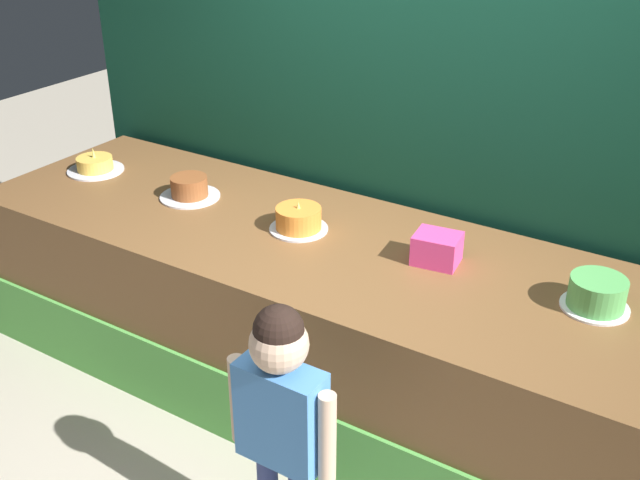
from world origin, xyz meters
TOP-DOWN VIEW (x-y plane):
  - ground_plane at (0.00, 0.00)m, footprint 12.00×12.00m
  - stage_platform at (0.00, 0.56)m, footprint 4.17×1.15m
  - curtain_backdrop at (0.00, 1.23)m, footprint 4.45×0.08m
  - child_figure at (0.26, -0.42)m, footprint 0.46×0.21m
  - pink_box at (0.35, 0.67)m, footprint 0.22×0.19m
  - cake_far_left at (-1.77, 0.61)m, footprint 0.32×0.32m
  - cake_center_left at (-1.06, 0.62)m, footprint 0.32×0.32m
  - cake_center_right at (-0.35, 0.61)m, footprint 0.29×0.29m
  - cake_far_right at (1.06, 0.66)m, footprint 0.28×0.28m

SIDE VIEW (x-z plane):
  - ground_plane at x=0.00m, z-range 0.00..0.00m
  - stage_platform at x=0.00m, z-range 0.00..0.87m
  - child_figure at x=0.26m, z-range 0.17..1.36m
  - cake_far_left at x=-1.77m, z-range 0.84..0.98m
  - cake_center_left at x=-1.06m, z-range 0.87..0.99m
  - cake_center_right at x=-0.35m, z-range 0.86..1.00m
  - cake_far_right at x=1.06m, z-range 0.87..1.01m
  - pink_box at x=0.35m, z-range 0.88..1.01m
  - curtain_backdrop at x=0.00m, z-range 0.00..2.77m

